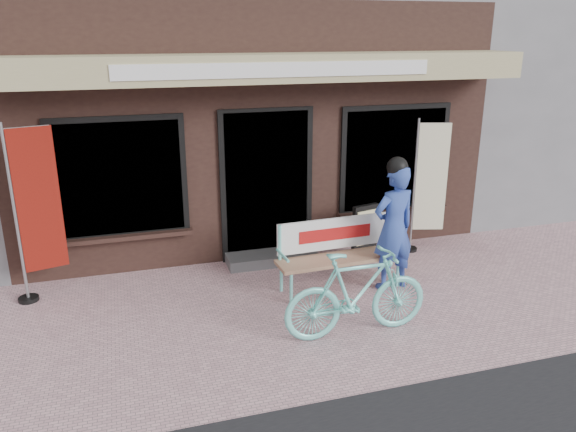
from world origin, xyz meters
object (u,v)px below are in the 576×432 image
object	(u,v)px
nobori_red	(35,210)
menu_stand	(365,232)
bicycle	(357,293)
nobori_cream	(428,185)
person	(394,225)
bench	(338,248)

from	to	relation	value
nobori_red	menu_stand	bearing A→B (deg)	-15.91
nobori_red	bicycle	bearing A→B (deg)	-45.88
bicycle	nobori_cream	world-z (taller)	nobori_cream
person	nobori_red	world-z (taller)	nobori_red
nobori_cream	bench	bearing A→B (deg)	-139.73
bicycle	person	bearing A→B (deg)	-43.01
nobori_red	menu_stand	world-z (taller)	nobori_red
nobori_cream	menu_stand	xyz separation A→B (m)	(-1.02, -0.07, -0.62)
nobori_cream	menu_stand	world-z (taller)	nobori_cream
bench	nobori_cream	xyz separation A→B (m)	(1.73, 0.79, 0.51)
bench	menu_stand	xyz separation A→B (m)	(0.71, 0.73, -0.10)
person	bicycle	xyz separation A→B (m)	(-0.92, -0.98, -0.36)
bench	menu_stand	bearing A→B (deg)	42.73
person	nobori_red	distance (m)	4.41
bench	nobori_cream	distance (m)	1.97
bicycle	nobori_red	bearing A→B (deg)	59.58
bicycle	nobori_red	distance (m)	3.96
bench	nobori_red	world-z (taller)	nobori_red
person	nobori_cream	distance (m)	1.50
bench	person	size ratio (longest dim) A/B	0.97
nobori_cream	nobori_red	bearing A→B (deg)	-164.09
person	menu_stand	distance (m)	1.06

